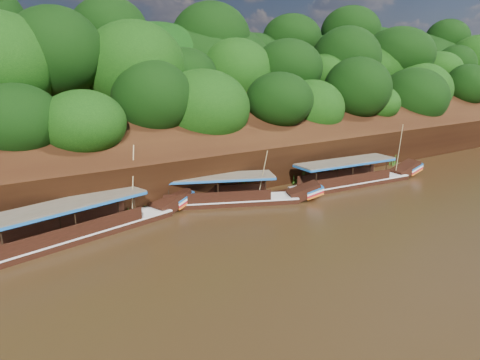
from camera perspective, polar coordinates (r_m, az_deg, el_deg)
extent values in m
plane|color=black|center=(28.32, 7.56, -7.00)|extent=(160.00, 160.00, 0.00)
cube|color=black|center=(40.23, -7.72, 4.63)|extent=(120.00, 16.12, 13.64)
cube|color=black|center=(49.86, -12.83, 2.22)|extent=(120.00, 24.00, 12.00)
ellipsoid|color=#143709|center=(37.01, -15.31, 3.38)|extent=(18.00, 8.00, 6.40)
ellipsoid|color=#143709|center=(46.01, -12.04, 12.82)|extent=(24.00, 11.00, 8.40)
ellipsoid|color=#143709|center=(54.31, 16.39, 6.63)|extent=(18.00, 8.00, 6.00)
ellipsoid|color=#143709|center=(66.37, 17.23, 12.59)|extent=(22.00, 10.00, 8.00)
cube|color=black|center=(40.45, 13.35, -0.66)|extent=(11.67, 2.97, 0.81)
cube|color=silver|center=(40.35, 13.39, -0.13)|extent=(11.68, 3.03, 0.09)
cube|color=black|center=(44.89, 19.50, 1.21)|extent=(2.84, 1.72, 1.57)
cube|color=#1959A2|center=(45.37, 20.13, 1.65)|extent=(1.54, 1.66, 0.58)
cube|color=#B1131D|center=(45.43, 20.10, 1.27)|extent=(1.54, 1.66, 0.58)
cube|color=brown|center=(39.46, 12.77, 2.25)|extent=(9.20, 3.05, 0.11)
cube|color=#1959A2|center=(39.49, 12.76, 2.09)|extent=(9.20, 3.05, 0.16)
cylinder|color=tan|center=(43.05, 18.84, 3.59)|extent=(0.94, 1.04, 4.50)
cube|color=black|center=(34.43, -1.76, -2.93)|extent=(10.49, 6.17, 0.80)
cube|color=silver|center=(34.32, -1.77, -2.33)|extent=(10.51, 6.23, 0.09)
cube|color=black|center=(35.57, 7.80, -1.44)|extent=(2.90, 2.37, 1.50)
cube|color=#1959A2|center=(35.71, 8.83, -0.98)|extent=(1.82, 1.93, 0.55)
cube|color=#B1131D|center=(35.79, 8.81, -1.44)|extent=(1.82, 1.93, 0.55)
cube|color=brown|center=(33.76, -2.91, 0.47)|extent=(8.51, 5.49, 0.11)
cube|color=#1959A2|center=(33.79, -2.91, 0.29)|extent=(8.51, 5.49, 0.16)
cylinder|color=tan|center=(33.79, 2.80, 0.74)|extent=(0.19, 1.23, 3.62)
cube|color=black|center=(29.71, -18.75, -6.63)|extent=(12.46, 4.82, 0.84)
cube|color=silver|center=(29.57, -18.81, -5.90)|extent=(12.47, 4.88, 0.09)
cube|color=black|center=(33.14, -8.39, -2.61)|extent=(3.17, 2.16, 1.65)
cube|color=#1959A2|center=(33.53, -7.40, -1.87)|extent=(1.84, 1.90, 0.62)
cube|color=#B1131D|center=(33.62, -7.38, -2.39)|extent=(1.84, 1.90, 0.62)
cube|color=brown|center=(28.66, -20.44, -2.79)|extent=(9.93, 4.51, 0.11)
cube|color=#1959A2|center=(28.69, -20.42, -3.01)|extent=(9.93, 4.51, 0.17)
cylinder|color=tan|center=(30.58, -12.93, -0.16)|extent=(0.94, 1.29, 4.49)
cone|color=#306318|center=(30.25, -25.39, -4.96)|extent=(1.50, 1.50, 1.93)
cone|color=#306318|center=(32.70, -12.72, -3.02)|extent=(1.50, 1.50, 1.34)
cone|color=#306318|center=(36.11, -0.27, -0.86)|extent=(1.50, 1.50, 1.49)
cone|color=#306318|center=(40.03, 7.00, 0.84)|extent=(1.50, 1.50, 1.85)
cone|color=#306318|center=(42.87, 11.50, 1.34)|extent=(1.50, 1.50, 1.52)
cone|color=#306318|center=(49.53, 18.20, 2.94)|extent=(1.50, 1.50, 1.99)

